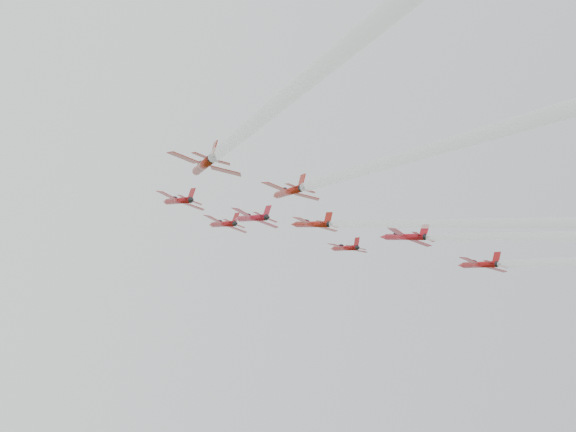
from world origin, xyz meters
TOP-DOWN VIEW (x-y plane):
  - jet_lead at (-1.66, 26.18)m, footprint 10.17×13.21m
  - jet_row2_left at (-15.51, 16.11)m, footprint 9.98×12.97m
  - jet_row2_center at (-3.00, 10.15)m, footprint 9.99×12.99m
  - jet_row2_right at (17.88, 10.50)m, footprint 8.68×11.29m
  - jet_center at (2.95, -39.92)m, footprint 9.09×87.81m
  - jet_rear_farleft at (-23.69, -61.10)m, footprint 10.63×102.65m
  - jet_rear_left at (-11.02, -55.23)m, footprint 8.93×86.20m

SIDE VIEW (x-z plane):
  - jet_rear_farleft at x=-23.69m, z-range 96.15..151.00m
  - jet_rear_left at x=-11.02m, z-range 103.63..149.69m
  - jet_center at x=2.95m, z-range 111.25..158.16m
  - jet_row2_center at x=-3.00m, z-range 157.32..164.88m
  - jet_row2_right at x=17.88m, z-range 157.98..164.56m
  - jet_row2_left at x=-15.51m, z-range 160.45..168.01m
  - jet_lead at x=-1.66m, z-range 165.68..173.37m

